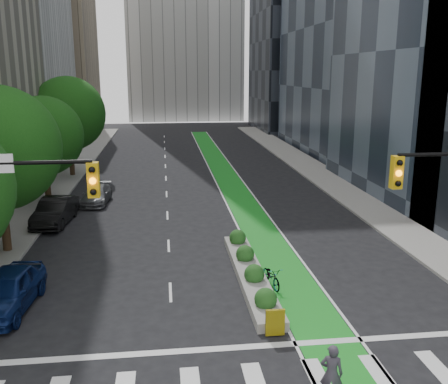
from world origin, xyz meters
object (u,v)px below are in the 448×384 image
object	(u,v)px
cyclist	(332,373)
parked_car_left_far	(96,195)
parked_car_left_near	(7,291)
parked_car_left_mid	(55,211)
median_planter	(250,271)
bicycle	(271,276)

from	to	relation	value
cyclist	parked_car_left_far	world-z (taller)	cyclist
parked_car_left_near	parked_car_left_mid	size ratio (longest dim) A/B	0.97
median_planter	bicycle	size ratio (longest dim) A/B	5.66
parked_car_left_near	median_planter	bearing A→B (deg)	15.72
parked_car_left_mid	parked_car_left_near	bearing A→B (deg)	-82.06
bicycle	parked_car_left_near	size ratio (longest dim) A/B	0.37
median_planter	cyclist	world-z (taller)	cyclist
parked_car_left_far	median_planter	bearing A→B (deg)	-55.32
bicycle	cyclist	world-z (taller)	cyclist
bicycle	parked_car_left_far	distance (m)	18.40
bicycle	parked_car_left_near	distance (m)	11.04
median_planter	parked_car_left_mid	world-z (taller)	parked_car_left_mid
cyclist	parked_car_left_mid	bearing A→B (deg)	-38.75
cyclist	bicycle	bearing A→B (deg)	-70.00
cyclist	parked_car_left_near	size ratio (longest dim) A/B	0.37
median_planter	parked_car_left_far	bearing A→B (deg)	120.70
parked_car_left_near	parked_car_left_far	xyz separation A→B (m)	(1.42, 16.67, -0.20)
cyclist	parked_car_left_far	xyz separation A→B (m)	(-9.57, 23.80, -0.28)
median_planter	bicycle	xyz separation A→B (m)	(0.80, -0.94, 0.10)
median_planter	parked_car_left_near	bearing A→B (deg)	-169.46
parked_car_left_near	parked_car_left_far	world-z (taller)	parked_car_left_near
cyclist	parked_car_left_near	xyz separation A→B (m)	(-10.99, 7.12, -0.08)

